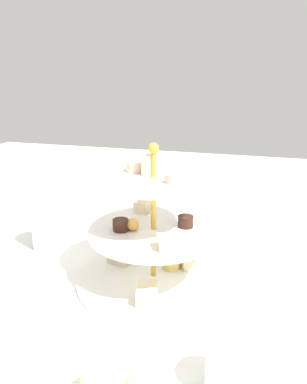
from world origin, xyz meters
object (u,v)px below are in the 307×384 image
(butter_knife_left, at_px, (195,219))
(tiered_serving_stand, at_px, (153,242))
(water_glass_tall_right, at_px, (46,223))
(water_glass_short_left, at_px, (229,370))

(butter_knife_left, bearing_deg, tiered_serving_stand, 82.43)
(water_glass_tall_right, xyz_separation_m, butter_knife_left, (0.26, -0.31, -0.06))
(water_glass_short_left, xyz_separation_m, butter_knife_left, (0.57, 0.14, -0.03))
(tiered_serving_stand, xyz_separation_m, water_glass_short_left, (-0.24, -0.17, -0.05))
(water_glass_short_left, bearing_deg, water_glass_tall_right, 55.25)
(tiered_serving_stand, xyz_separation_m, water_glass_tall_right, (0.07, 0.28, -0.02))
(butter_knife_left, bearing_deg, water_glass_tall_right, 37.98)
(water_glass_tall_right, bearing_deg, butter_knife_left, -49.38)
(water_glass_short_left, height_order, butter_knife_left, water_glass_short_left)
(water_glass_tall_right, bearing_deg, water_glass_short_left, -124.75)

